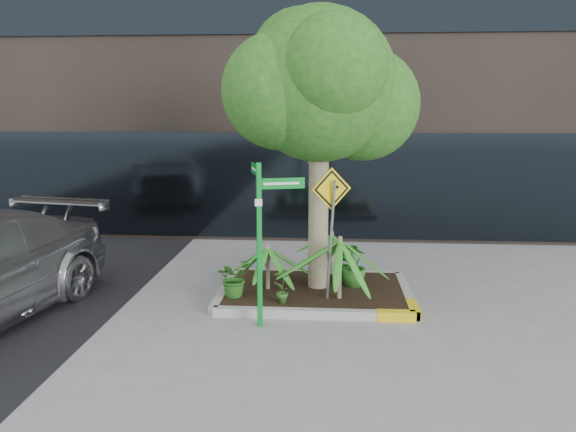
{
  "coord_description": "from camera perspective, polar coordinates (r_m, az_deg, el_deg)",
  "views": [
    {
      "loc": [
        0.41,
        -9.22,
        3.25
      ],
      "look_at": [
        -0.27,
        0.2,
        1.46
      ],
      "focal_mm": 35.0,
      "sensor_mm": 36.0,
      "label": 1
    }
  ],
  "objects": [
    {
      "name": "shrub_c",
      "position": [
        9.15,
        -0.53,
        -7.02
      ],
      "size": [
        0.42,
        0.42,
        0.61
      ],
      "primitive_type": "imported",
      "rotation": [
        0.0,
        0.0,
        3.54
      ],
      "color": "#2D5F1D",
      "rests_on": "planter"
    },
    {
      "name": "tree",
      "position": [
        9.64,
        3.23,
        13.15
      ],
      "size": [
        3.34,
        2.96,
        5.0
      ],
      "color": "tan",
      "rests_on": "ground"
    },
    {
      "name": "cattle_sign",
      "position": [
        8.99,
        4.41,
        0.41
      ],
      "size": [
        0.62,
        0.31,
        2.2
      ],
      "rotation": [
        0.0,
        0.0,
        0.43
      ],
      "color": "slate",
      "rests_on": "ground"
    },
    {
      "name": "shrub_a",
      "position": [
        9.52,
        -5.51,
        -6.23
      ],
      "size": [
        0.81,
        0.81,
        0.65
      ],
      "primitive_type": "imported",
      "rotation": [
        0.0,
        0.0,
        1.0
      ],
      "color": "#26611B",
      "rests_on": "planter"
    },
    {
      "name": "shrub_d",
      "position": [
        10.34,
        5.61,
        -4.85
      ],
      "size": [
        0.5,
        0.5,
        0.65
      ],
      "primitive_type": "imported",
      "rotation": [
        0.0,
        0.0,
        5.29
      ],
      "color": "#195619",
      "rests_on": "planter"
    },
    {
      "name": "street_sign_post",
      "position": [
        8.34,
        -2.67,
        -1.05
      ],
      "size": [
        0.86,
        0.72,
        2.5
      ],
      "rotation": [
        0.0,
        0.0,
        0.28
      ],
      "color": "#0B8126",
      "rests_on": "ground"
    },
    {
      "name": "shrub_b",
      "position": [
        10.08,
        6.71,
        -4.88
      ],
      "size": [
        0.62,
        0.62,
        0.79
      ],
      "primitive_type": "imported",
      "rotation": [
        0.0,
        0.0,
        2.42
      ],
      "color": "#2A6D20",
      "rests_on": "planter"
    },
    {
      "name": "palm_front",
      "position": [
        9.25,
        5.32,
        -2.49
      ],
      "size": [
        1.19,
        1.19,
        1.32
      ],
      "color": "tan",
      "rests_on": "ground"
    },
    {
      "name": "ground",
      "position": [
        9.78,
        1.52,
        -8.65
      ],
      "size": [
        80.0,
        80.0,
        0.0
      ],
      "primitive_type": "plane",
      "color": "gray",
      "rests_on": "ground"
    },
    {
      "name": "palm_left",
      "position": [
        9.76,
        -2.09,
        -3.23
      ],
      "size": [
        0.89,
        0.89,
        0.99
      ],
      "color": "tan",
      "rests_on": "ground"
    },
    {
      "name": "planter",
      "position": [
        10.0,
        2.93,
        -7.6
      ],
      "size": [
        3.35,
        2.36,
        0.15
      ],
      "color": "#9E9E99",
      "rests_on": "ground"
    },
    {
      "name": "palm_back",
      "position": [
        10.66,
        4.49,
        -1.89
      ],
      "size": [
        0.93,
        0.93,
        1.03
      ],
      "color": "tan",
      "rests_on": "ground"
    }
  ]
}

